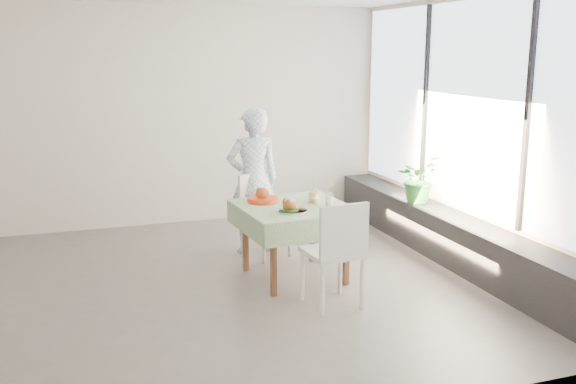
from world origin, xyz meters
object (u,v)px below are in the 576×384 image
object	(u,v)px
cafe_table	(294,233)
main_dish	(291,207)
diner	(253,181)
juice_cup_orange	(313,196)
potted_plant	(418,179)
chair_near	(333,273)
chair_far	(265,231)

from	to	relation	value
cafe_table	main_dish	bearing A→B (deg)	-115.77
diner	juice_cup_orange	size ratio (longest dim) A/B	5.62
diner	potted_plant	xyz separation A→B (m)	(1.89, -0.32, -0.04)
cafe_table	juice_cup_orange	bearing A→B (deg)	18.35
main_dish	juice_cup_orange	size ratio (longest dim) A/B	0.99
chair_near	potted_plant	bearing A→B (deg)	40.65
main_dish	potted_plant	world-z (taller)	potted_plant
chair_near	main_dish	xyz separation A→B (m)	(-0.20, 0.55, 0.49)
cafe_table	diner	xyz separation A→B (m)	(-0.15, 0.95, 0.36)
chair_far	main_dish	world-z (taller)	chair_far
main_dish	juice_cup_orange	xyz separation A→B (m)	(0.34, 0.31, 0.02)
chair_near	diner	bearing A→B (deg)	97.85
main_dish	cafe_table	bearing A→B (deg)	64.23
juice_cup_orange	chair_near	bearing A→B (deg)	-99.13
chair_near	potted_plant	world-z (taller)	potted_plant
main_dish	juice_cup_orange	distance (m)	0.46
cafe_table	main_dish	distance (m)	0.42
chair_near	diner	xyz separation A→B (m)	(-0.24, 1.74, 0.52)
chair_far	potted_plant	world-z (taller)	potted_plant
juice_cup_orange	potted_plant	world-z (taller)	potted_plant
diner	cafe_table	bearing A→B (deg)	98.72
chair_far	diner	distance (m)	0.58
chair_near	diner	size ratio (longest dim) A/B	0.59
cafe_table	diner	world-z (taller)	diner
diner	chair_near	bearing A→B (deg)	97.39
chair_far	chair_near	xyz separation A→B (m)	(0.16, -1.55, 0.02)
chair_near	juice_cup_orange	size ratio (longest dim) A/B	3.33
cafe_table	chair_far	size ratio (longest dim) A/B	1.23
diner	main_dish	bearing A→B (deg)	91.50
chair_near	chair_far	bearing A→B (deg)	95.92
main_dish	potted_plant	xyz separation A→B (m)	(1.85, 0.87, -0.01)
diner	potted_plant	bearing A→B (deg)	169.94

